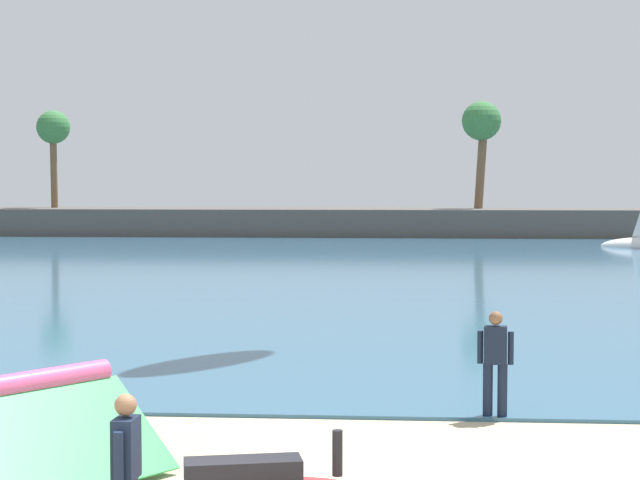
{
  "coord_description": "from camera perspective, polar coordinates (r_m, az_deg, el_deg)",
  "views": [
    {
      "loc": [
        2.21,
        -9.0,
        3.66
      ],
      "look_at": [
        0.87,
        9.55,
        2.61
      ],
      "focal_mm": 59.75,
      "sensor_mm": 36.0,
      "label": 1
    }
  ],
  "objects": [
    {
      "name": "palm_headland",
      "position": [
        69.02,
        2.53,
        2.68
      ],
      "size": [
        117.04,
        6.37,
        12.89
      ],
      "color": "#514C47",
      "rests_on": "ground"
    },
    {
      "name": "person_at_waterline",
      "position": [
        16.5,
        9.37,
        -6.45
      ],
      "size": [
        0.54,
        0.25,
        1.67
      ],
      "color": "#141E33",
      "rests_on": "ground"
    },
    {
      "name": "person_rigging_by_gear",
      "position": [
        10.35,
        -10.33,
        -12.29
      ],
      "size": [
        0.22,
        0.55,
        1.67
      ],
      "color": "#141E33",
      "rests_on": "ground"
    },
    {
      "name": "sea",
      "position": [
        62.74,
        2.11,
        -0.08
      ],
      "size": [
        220.0,
        93.11,
        0.06
      ],
      "primitive_type": "cube",
      "color": "#33607F",
      "rests_on": "ground"
    }
  ]
}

